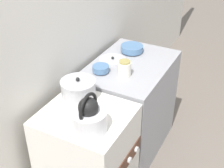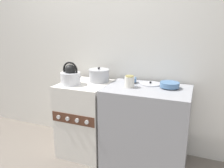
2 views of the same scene
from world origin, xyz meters
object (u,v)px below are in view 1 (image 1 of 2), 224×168
enamel_bowl (132,48)px  storage_jar (124,68)px  stove (88,161)px  loose_pot_lid (113,60)px  kettle (89,117)px  cooking_pot (78,90)px  small_ceramic_bowl (101,69)px

enamel_bowl → storage_jar: bearing=-163.5°
stove → loose_pot_lid: 0.87m
enamel_bowl → loose_pot_lid: bearing=160.0°
loose_pot_lid → kettle: bearing=-161.5°
cooking_pot → small_ceramic_bowl: cooking_pot is taller
small_ceramic_bowl → loose_pot_lid: small_ceramic_bowl is taller
small_ceramic_bowl → storage_jar: 0.19m
storage_jar → loose_pot_lid: storage_jar is taller
stove → storage_jar: bearing=-1.9°
stove → storage_jar: 0.74m
storage_jar → loose_pot_lid: (0.18, 0.20, -0.05)m
kettle → enamel_bowl: kettle is taller
kettle → storage_jar: (0.66, 0.08, -0.02)m
stove → storage_jar: storage_jar is taller
stove → cooking_pot: bearing=46.5°
stove → cooking_pot: size_ratio=3.59×
kettle → cooking_pot: size_ratio=1.12×
storage_jar → stove: bearing=178.1°
stove → cooking_pot: cooking_pot is taller
cooking_pot → enamel_bowl: bearing=-2.0°
cooking_pot → loose_pot_lid: cooking_pot is taller
enamel_bowl → small_ceramic_bowl: enamel_bowl is taller
cooking_pot → small_ceramic_bowl: bearing=5.7°
kettle → storage_jar: kettle is taller
kettle → small_ceramic_bowl: bearing=23.5°
stove → storage_jar: size_ratio=6.98×
kettle → enamel_bowl: bearing=10.8°
stove → kettle: kettle is taller
enamel_bowl → stove: bearing=-173.9°
enamel_bowl → small_ceramic_bowl: (-0.44, 0.07, -0.00)m
kettle → stove: bearing=40.9°
kettle → enamel_bowl: size_ratio=1.38×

